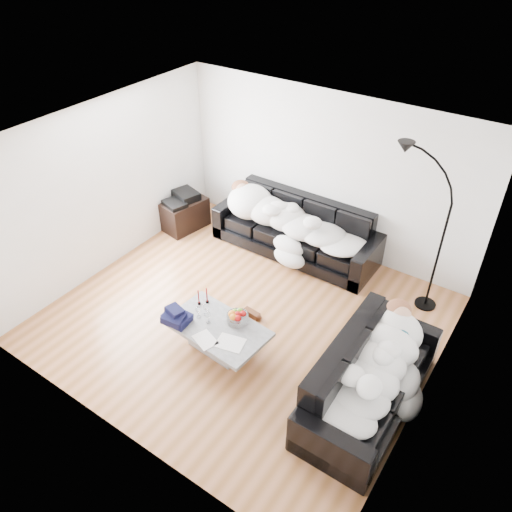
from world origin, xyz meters
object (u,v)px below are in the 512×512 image
Objects in this scene: sofa_right at (371,378)px; candle_right at (207,296)px; stereo at (182,197)px; floor_lamp at (440,246)px; wine_glass_a at (206,310)px; shoes at (243,314)px; sofa_back at (296,228)px; fruit_bowl at (238,316)px; coffee_table at (218,337)px; av_cabinet at (184,214)px; wine_glass_c at (208,318)px; wine_glass_b at (198,312)px; sleeper_right at (374,365)px; candle_left at (199,297)px; sleeper_back at (295,219)px.

candle_right is (-2.36, 0.00, 0.07)m from sofa_right.
stereo is 0.21× the size of floor_lamp.
wine_glass_a is 0.08× the size of floor_lamp.
sofa_back is at bearing 79.86° from shoes.
candle_right is at bearing 173.57° from fruit_bowl.
coffee_table is 1.68× the size of av_cabinet.
av_cabinet is 0.37× the size of floor_lamp.
candle_right is at bearing 130.91° from wine_glass_c.
wine_glass_b is 0.40× the size of shoes.
sleeper_right reaches higher than av_cabinet.
sofa_right is at bearing 1.95° from fruit_bowl.
sofa_right is 2.43m from candle_left.
wine_glass_a is at bearing -25.69° from stereo.
sleeper_back is 2.99× the size of av_cabinet.
shoes is 2.59m from av_cabinet.
sleeper_back is 2.22m from fruit_bowl.
sofa_back is 15.82× the size of wine_glass_c.
wine_glass_b is 0.70× the size of candle_right.
wine_glass_b is 0.08× the size of floor_lamp.
sleeper_right is at bearing -4.57° from stereo.
coffee_table is 0.41m from wine_glass_b.
candle_left is at bearing -94.41° from sleeper_back.
coffee_table is 0.31m from wine_glass_c.
floor_lamp is at bearing 41.60° from candle_left.
shoes is at bearing 49.21° from candle_right.
sleeper_right is at bearing 1.95° from fruit_bowl.
wine_glass_c is at bearing -177.68° from coffee_table.
shoes is (-0.23, 0.43, -0.41)m from fruit_bowl.
wine_glass_a is 0.72m from shoes.
floor_lamp is (2.10, 2.36, 0.57)m from wine_glass_c.
sleeper_back is (-2.26, 2.11, 0.22)m from sofa_right.
wine_glass_c is at bearing 97.91° from sleeper_right.
sofa_back is 2.27m from fruit_bowl.
candle_left is at bearing -34.07° from av_cabinet.
wine_glass_a is at bearing -162.61° from fruit_bowl.
shoes is (-0.07, 0.66, -0.14)m from coffee_table.
wine_glass_a is 0.69× the size of candle_right.
coffee_table is 3.05m from stereo.
sleeper_back is 1.12× the size of floor_lamp.
sleeper_back is 5.36× the size of shoes.
wine_glass_c reaches higher than av_cabinet.
sofa_right is at bearing -89.53° from floor_lamp.
wine_glass_c reaches higher than wine_glass_b.
coffee_table is 0.59m from candle_left.
candle_right reaches higher than av_cabinet.
candle_left is at bearing 92.00° from sofa_right.
fruit_bowl is at bearing -129.95° from floor_lamp.
av_cabinet is (-1.98, 1.97, -0.20)m from wine_glass_b.
wine_glass_c reaches higher than coffee_table.
wine_glass_b is 0.25m from candle_left.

